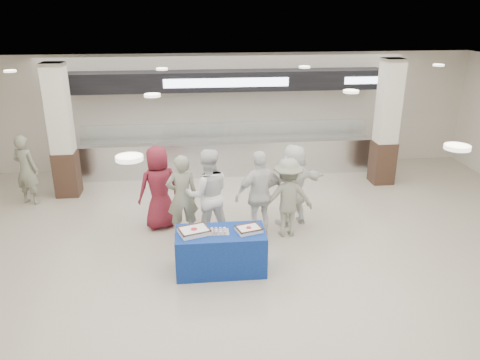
{
  "coord_description": "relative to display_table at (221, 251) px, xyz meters",
  "views": [
    {
      "loc": [
        -0.97,
        -6.93,
        4.41
      ],
      "look_at": [
        -0.03,
        1.6,
        1.19
      ],
      "focal_mm": 35.0,
      "sensor_mm": 36.0,
      "label": 1
    }
  ],
  "objects": [
    {
      "name": "serving_line",
      "position": [
        0.52,
        5.13,
        0.78
      ],
      "size": [
        8.7,
        0.85,
        2.8
      ],
      "color": "silver",
      "rests_on": "ground"
    },
    {
      "name": "soldier_a",
      "position": [
        -0.66,
        1.4,
        0.48
      ],
      "size": [
        0.68,
        0.5,
        1.72
      ],
      "primitive_type": "imported",
      "rotation": [
        0.0,
        0.0,
        3.29
      ],
      "color": "gray",
      "rests_on": "ground"
    },
    {
      "name": "column_right",
      "position": [
        4.52,
        3.93,
        1.15
      ],
      "size": [
        0.55,
        0.55,
        3.2
      ],
      "color": "#342117",
      "rests_on": "ground"
    },
    {
      "name": "soldier_b",
      "position": [
        1.43,
        1.23,
        0.44
      ],
      "size": [
        1.07,
        0.63,
        1.63
      ],
      "primitive_type": "imported",
      "rotation": [
        0.0,
        0.0,
        3.17
      ],
      "color": "gray",
      "rests_on": "ground"
    },
    {
      "name": "sheet_cake_left",
      "position": [
        -0.45,
        -0.01,
        0.43
      ],
      "size": [
        0.59,
        0.52,
        0.1
      ],
      "color": "white",
      "rests_on": "display_table"
    },
    {
      "name": "chef_tall",
      "position": [
        -0.15,
        1.3,
        0.55
      ],
      "size": [
        0.97,
        0.8,
        1.85
      ],
      "primitive_type": "imported",
      "rotation": [
        0.0,
        0.0,
        3.26
      ],
      "color": "white",
      "rests_on": "ground"
    },
    {
      "name": "civilian_maroon",
      "position": [
        -1.13,
        1.87,
        0.51
      ],
      "size": [
        1.01,
        0.85,
        1.77
      ],
      "primitive_type": "imported",
      "rotation": [
        0.0,
        0.0,
        3.53
      ],
      "color": "maroon",
      "rests_on": "ground"
    },
    {
      "name": "cupcake_tray",
      "position": [
        -0.04,
        -0.02,
        0.4
      ],
      "size": [
        0.37,
        0.28,
        0.06
      ],
      "color": "#A2A1A6",
      "rests_on": "display_table"
    },
    {
      "name": "soldier_bg",
      "position": [
        -4.26,
        3.48,
        0.46
      ],
      "size": [
        0.71,
        0.6,
        1.67
      ],
      "primitive_type": "imported",
      "rotation": [
        0.0,
        0.0,
        2.74
      ],
      "color": "gray",
      "rests_on": "ground"
    },
    {
      "name": "ground",
      "position": [
        0.52,
        -0.27,
        -0.38
      ],
      "size": [
        14.0,
        14.0,
        0.0
      ],
      "primitive_type": "plane",
      "color": "#BFB6A3",
      "rests_on": "ground"
    },
    {
      "name": "civilian_white",
      "position": [
        1.65,
        1.74,
        0.5
      ],
      "size": [
        1.71,
        0.98,
        1.76
      ],
      "primitive_type": "imported",
      "rotation": [
        0.0,
        0.0,
        3.44
      ],
      "color": "white",
      "rests_on": "ground"
    },
    {
      "name": "display_table",
      "position": [
        0.0,
        0.0,
        0.0
      ],
      "size": [
        1.55,
        0.79,
        0.75
      ],
      "primitive_type": "cube",
      "rotation": [
        0.0,
        0.0,
        -0.01
      ],
      "color": "navy",
      "rests_on": "ground"
    },
    {
      "name": "chef_short",
      "position": [
        0.87,
        1.23,
        0.52
      ],
      "size": [
        1.13,
        0.72,
        1.8
      ],
      "primitive_type": "imported",
      "rotation": [
        0.0,
        0.0,
        3.43
      ],
      "color": "white",
      "rests_on": "ground"
    },
    {
      "name": "column_left",
      "position": [
        -3.48,
        3.93,
        1.15
      ],
      "size": [
        0.55,
        0.55,
        3.2
      ],
      "color": "#342117",
      "rests_on": "ground"
    },
    {
      "name": "sheet_cake_right",
      "position": [
        0.49,
        -0.03,
        0.42
      ],
      "size": [
        0.48,
        0.42,
        0.09
      ],
      "color": "white",
      "rests_on": "display_table"
    }
  ]
}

